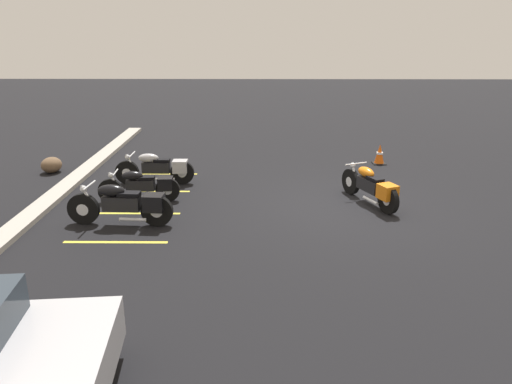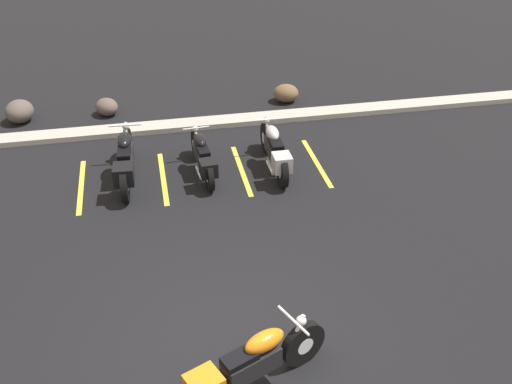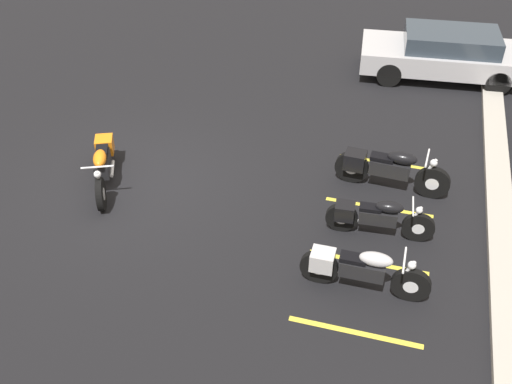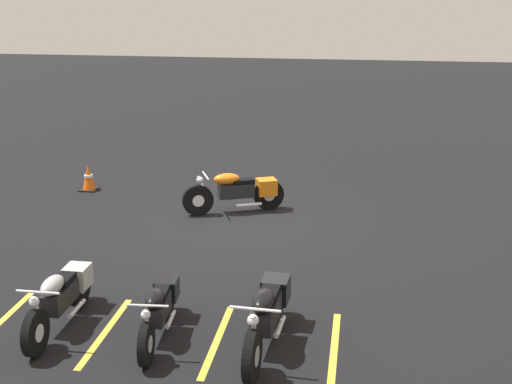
{
  "view_description": "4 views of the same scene",
  "coord_description": "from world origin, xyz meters",
  "px_view_note": "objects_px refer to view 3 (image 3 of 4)",
  "views": [
    {
      "loc": [
        -11.28,
        1.98,
        4.13
      ],
      "look_at": [
        -0.5,
        2.08,
        0.52
      ],
      "focal_mm": 35.0,
      "sensor_mm": 36.0,
      "label": 1
    },
    {
      "loc": [
        -0.78,
        -5.7,
        6.18
      ],
      "look_at": [
        1.02,
        3.11,
        0.56
      ],
      "focal_mm": 42.0,
      "sensor_mm": 36.0,
      "label": 2
    },
    {
      "loc": [
        8.97,
        5.07,
        7.37
      ],
      "look_at": [
        0.86,
        2.77,
        0.96
      ],
      "focal_mm": 42.0,
      "sensor_mm": 36.0,
      "label": 3
    },
    {
      "loc": [
        -2.4,
        13.54,
        4.84
      ],
      "look_at": [
        -0.52,
        1.21,
        1.04
      ],
      "focal_mm": 50.0,
      "sensor_mm": 36.0,
      "label": 4
    }
  ],
  "objects_px": {
    "parked_bike_0": "(386,168)",
    "parked_bike_1": "(375,217)",
    "car_silver": "(445,53)",
    "parked_bike_2": "(358,269)",
    "motorcycle_orange_featured": "(103,163)"
  },
  "relations": [
    {
      "from": "motorcycle_orange_featured",
      "to": "parked_bike_2",
      "type": "bearing_deg",
      "value": 49.95
    },
    {
      "from": "car_silver",
      "to": "parked_bike_2",
      "type": "bearing_deg",
      "value": 77.2
    },
    {
      "from": "parked_bike_2",
      "to": "car_silver",
      "type": "height_order",
      "value": "car_silver"
    },
    {
      "from": "motorcycle_orange_featured",
      "to": "parked_bike_0",
      "type": "relative_size",
      "value": 0.89
    },
    {
      "from": "motorcycle_orange_featured",
      "to": "parked_bike_1",
      "type": "xyz_separation_m",
      "value": [
        0.15,
        5.54,
        -0.05
      ]
    },
    {
      "from": "parked_bike_0",
      "to": "parked_bike_2",
      "type": "relative_size",
      "value": 1.08
    },
    {
      "from": "parked_bike_2",
      "to": "motorcycle_orange_featured",
      "type": "bearing_deg",
      "value": 163.52
    },
    {
      "from": "parked_bike_1",
      "to": "car_silver",
      "type": "height_order",
      "value": "car_silver"
    },
    {
      "from": "parked_bike_1",
      "to": "parked_bike_2",
      "type": "distance_m",
      "value": 1.47
    },
    {
      "from": "motorcycle_orange_featured",
      "to": "parked_bike_2",
      "type": "height_order",
      "value": "motorcycle_orange_featured"
    },
    {
      "from": "parked_bike_0",
      "to": "car_silver",
      "type": "height_order",
      "value": "car_silver"
    },
    {
      "from": "parked_bike_0",
      "to": "parked_bike_1",
      "type": "xyz_separation_m",
      "value": [
        1.52,
        -0.04,
        -0.07
      ]
    },
    {
      "from": "parked_bike_1",
      "to": "parked_bike_0",
      "type": "bearing_deg",
      "value": 84.34
    },
    {
      "from": "motorcycle_orange_featured",
      "to": "car_silver",
      "type": "xyz_separation_m",
      "value": [
        -6.91,
        6.52,
        0.22
      ]
    },
    {
      "from": "car_silver",
      "to": "parked_bike_0",
      "type": "bearing_deg",
      "value": 74.77
    }
  ]
}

